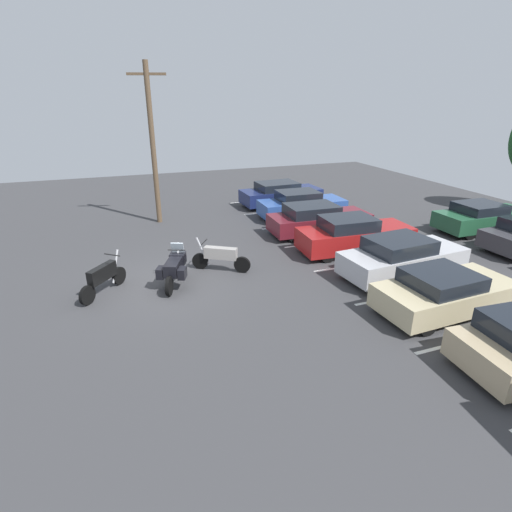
# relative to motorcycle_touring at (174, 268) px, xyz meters

# --- Properties ---
(ground) EXTENTS (44.00, 44.00, 0.10)m
(ground) POSITION_rel_motorcycle_touring_xyz_m (-0.17, -0.26, -0.69)
(ground) COLOR #38383A
(motorcycle_touring) EXTENTS (2.02, 1.24, 1.35)m
(motorcycle_touring) POSITION_rel_motorcycle_touring_xyz_m (0.00, 0.00, 0.00)
(motorcycle_touring) COLOR black
(motorcycle_touring) RESTS_ON ground
(motorcycle_second) EXTENTS (1.32, 1.98, 1.26)m
(motorcycle_second) POSITION_rel_motorcycle_touring_xyz_m (-0.63, 1.81, -0.07)
(motorcycle_second) COLOR black
(motorcycle_second) RESTS_ON ground
(motorcycle_third) EXTENTS (1.78, 1.50, 1.27)m
(motorcycle_third) POSITION_rel_motorcycle_touring_xyz_m (-0.11, -2.33, -0.06)
(motorcycle_third) COLOR black
(motorcycle_third) RESTS_ON ground
(parking_stripes) EXTENTS (19.47, 5.12, 0.01)m
(parking_stripes) POSITION_rel_motorcycle_touring_xyz_m (-0.68, 7.65, -0.64)
(parking_stripes) COLOR silver
(parking_stripes) RESTS_ON ground
(car_navy) EXTENTS (2.07, 4.82, 1.42)m
(car_navy) POSITION_rel_motorcycle_touring_xyz_m (-8.83, 7.76, 0.07)
(car_navy) COLOR navy
(car_navy) RESTS_ON ground
(car_blue) EXTENTS (1.93, 4.64, 1.45)m
(car_blue) POSITION_rel_motorcycle_touring_xyz_m (-6.06, 7.79, 0.06)
(car_blue) COLOR #2D519E
(car_blue) RESTS_ON ground
(car_maroon) EXTENTS (1.98, 4.82, 1.44)m
(car_maroon) POSITION_rel_motorcycle_touring_xyz_m (-3.32, 7.33, 0.06)
(car_maroon) COLOR maroon
(car_maroon) RESTS_ON ground
(car_red) EXTENTS (2.03, 4.87, 1.53)m
(car_red) POSITION_rel_motorcycle_touring_xyz_m (-0.66, 7.61, 0.09)
(car_red) COLOR maroon
(car_red) RESTS_ON ground
(car_silver) EXTENTS (2.17, 4.78, 1.48)m
(car_silver) POSITION_rel_motorcycle_touring_xyz_m (2.08, 7.87, 0.08)
(car_silver) COLOR #B7B7BC
(car_silver) RESTS_ON ground
(car_champagne) EXTENTS (2.10, 4.37, 1.34)m
(car_champagne) POSITION_rel_motorcycle_touring_xyz_m (4.70, 7.35, 0.02)
(car_champagne) COLOR #C1B289
(car_champagne) RESTS_ON ground
(car_far_green) EXTENTS (1.97, 4.82, 1.41)m
(car_far_green) POSITION_rel_motorcycle_touring_xyz_m (-0.93, 15.07, 0.05)
(car_far_green) COLOR #235638
(car_far_green) RESTS_ON ground
(utility_pole) EXTENTS (0.60, 1.77, 7.70)m
(utility_pole) POSITION_rel_motorcycle_touring_xyz_m (-7.86, 0.48, 3.37)
(utility_pole) COLOR brown
(utility_pole) RESTS_ON ground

